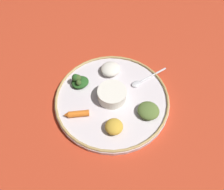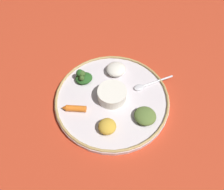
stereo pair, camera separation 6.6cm
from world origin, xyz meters
TOP-DOWN VIEW (x-y plane):
  - ground_plane at (0.00, 0.00)m, footprint 2.40×2.40m
  - platter at (0.00, 0.00)m, footprint 0.37×0.37m
  - platter_rim at (0.00, 0.00)m, footprint 0.36×0.36m
  - center_bowl at (0.00, 0.00)m, footprint 0.09×0.09m
  - spoon at (-0.05, -0.12)m, footprint 0.07×0.14m
  - greens_pile at (0.12, 0.01)m, footprint 0.07×0.08m
  - carrot_near_spoon at (0.05, 0.11)m, footprint 0.07×0.06m
  - mound_collards at (-0.12, -0.01)m, footprint 0.08×0.08m
  - mound_lentil_yellow at (-0.06, 0.09)m, footprint 0.06×0.06m
  - mound_rice_white at (0.06, -0.09)m, footprint 0.09×0.09m

SIDE VIEW (x-z plane):
  - ground_plane at x=0.00m, z-range 0.00..0.00m
  - platter at x=0.00m, z-range 0.00..0.02m
  - platter_rim at x=0.00m, z-range 0.02..0.02m
  - spoon at x=-0.05m, z-range 0.02..0.03m
  - carrot_near_spoon at x=0.05m, z-range 0.02..0.04m
  - mound_collards at x=-0.12m, z-range 0.02..0.04m
  - mound_rice_white at x=0.06m, z-range 0.02..0.05m
  - mound_lentil_yellow at x=-0.06m, z-range 0.02..0.05m
  - greens_pile at x=0.12m, z-range 0.01..0.06m
  - center_bowl at x=0.00m, z-range 0.02..0.05m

